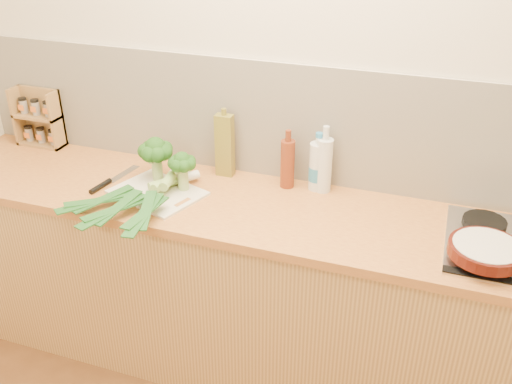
% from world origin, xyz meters
% --- Properties ---
extents(room_shell, '(3.50, 3.50, 3.50)m').
position_xyz_m(room_shell, '(0.00, 1.49, 1.17)').
color(room_shell, beige).
rests_on(room_shell, ground).
extents(counter, '(3.20, 0.62, 0.90)m').
position_xyz_m(counter, '(0.00, 1.20, 0.45)').
color(counter, tan).
rests_on(counter, ground).
extents(chopping_board, '(0.45, 0.39, 0.01)m').
position_xyz_m(chopping_board, '(-0.49, 1.15, 0.91)').
color(chopping_board, '#EDE6CE').
rests_on(chopping_board, counter).
extents(broccoli_left, '(0.16, 0.16, 0.21)m').
position_xyz_m(broccoli_left, '(-0.54, 1.26, 1.05)').
color(broccoli_left, '#93B067').
rests_on(broccoli_left, chopping_board).
extents(broccoli_right, '(0.12, 0.13, 0.18)m').
position_xyz_m(broccoli_right, '(-0.39, 1.21, 1.03)').
color(broccoli_right, '#93B067').
rests_on(broccoli_right, chopping_board).
extents(leek_front, '(0.44, 0.54, 0.04)m').
position_xyz_m(leek_front, '(-0.53, 1.13, 0.93)').
color(leek_front, white).
rests_on(leek_front, chopping_board).
extents(leek_mid, '(0.24, 0.60, 0.04)m').
position_xyz_m(leek_mid, '(-0.48, 1.07, 0.95)').
color(leek_mid, white).
rests_on(leek_mid, chopping_board).
extents(leek_back, '(0.15, 0.61, 0.04)m').
position_xyz_m(leek_back, '(-0.42, 1.07, 0.97)').
color(leek_back, white).
rests_on(leek_back, chopping_board).
extents(chefs_knife, '(0.08, 0.32, 0.02)m').
position_xyz_m(chefs_knife, '(-0.75, 1.15, 0.91)').
color(chefs_knife, silver).
rests_on(chefs_knife, counter).
extents(skillet, '(0.38, 0.27, 0.05)m').
position_xyz_m(skillet, '(0.87, 1.06, 0.96)').
color(skillet, '#43110B').
rests_on(skillet, gas_hob).
extents(spice_rack, '(0.25, 0.10, 0.30)m').
position_xyz_m(spice_rack, '(-1.31, 1.44, 1.03)').
color(spice_rack, '#9D7343').
rests_on(spice_rack, counter).
extents(oil_tin, '(0.08, 0.05, 0.33)m').
position_xyz_m(oil_tin, '(-0.28, 1.42, 1.05)').
color(oil_tin, olive).
rests_on(oil_tin, counter).
extents(glass_bottle, '(0.07, 0.07, 0.31)m').
position_xyz_m(glass_bottle, '(0.19, 1.42, 1.03)').
color(glass_bottle, silver).
rests_on(glass_bottle, counter).
extents(amber_bottle, '(0.06, 0.06, 0.27)m').
position_xyz_m(amber_bottle, '(0.03, 1.41, 1.02)').
color(amber_bottle, maroon).
rests_on(amber_bottle, counter).
extents(water_bottle, '(0.08, 0.08, 0.25)m').
position_xyz_m(water_bottle, '(0.16, 1.43, 1.00)').
color(water_bottle, silver).
rests_on(water_bottle, counter).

